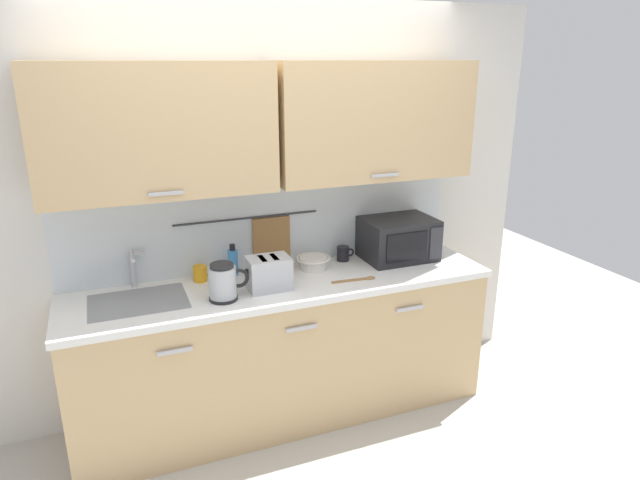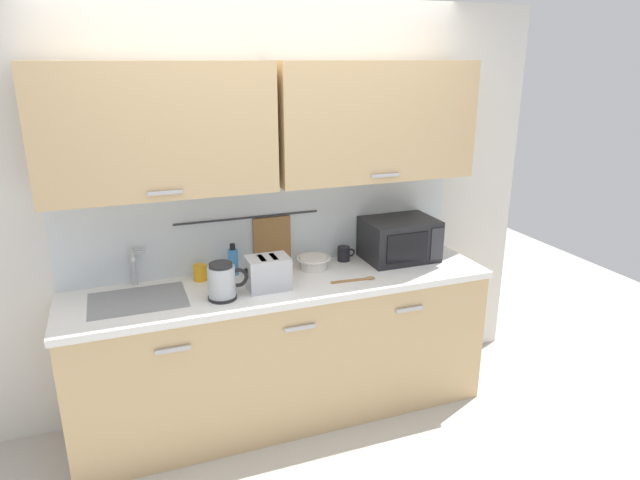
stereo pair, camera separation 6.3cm
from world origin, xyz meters
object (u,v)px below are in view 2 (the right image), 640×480
at_px(microwave, 399,239).
at_px(mixing_bowl, 314,262).
at_px(electric_kettle, 222,282).
at_px(toaster, 268,273).
at_px(mug_near_sink, 201,273).
at_px(mug_by_kettle, 344,254).
at_px(wooden_spoon, 359,280).
at_px(dish_soap_bottle, 233,261).

height_order(microwave, mixing_bowl, microwave).
relative_size(electric_kettle, mixing_bowl, 1.06).
bearing_deg(mixing_bowl, toaster, -149.72).
distance_m(mug_near_sink, mug_by_kettle, 0.93).
relative_size(microwave, electric_kettle, 2.03).
bearing_deg(wooden_spoon, mug_by_kettle, 81.43).
distance_m(electric_kettle, mug_by_kettle, 0.92).
bearing_deg(electric_kettle, microwave, 10.90).
xyz_separation_m(electric_kettle, wooden_spoon, (0.81, -0.02, -0.10)).
bearing_deg(toaster, microwave, 10.86).
xyz_separation_m(mug_by_kettle, wooden_spoon, (-0.05, -0.35, -0.04)).
bearing_deg(mug_by_kettle, electric_kettle, -159.17).
xyz_separation_m(dish_soap_bottle, wooden_spoon, (0.67, -0.36, -0.08)).
distance_m(electric_kettle, wooden_spoon, 0.81).
height_order(mixing_bowl, wooden_spoon, mixing_bowl).
bearing_deg(dish_soap_bottle, electric_kettle, -111.25).
xyz_separation_m(microwave, dish_soap_bottle, (-1.08, 0.11, -0.05)).
bearing_deg(microwave, electric_kettle, -169.10).
relative_size(microwave, mixing_bowl, 2.15).
bearing_deg(mug_by_kettle, dish_soap_bottle, 178.95).
distance_m(dish_soap_bottle, mug_by_kettle, 0.73).
relative_size(microwave, mug_near_sink, 3.83).
xyz_separation_m(mug_near_sink, toaster, (0.34, -0.26, 0.05)).
height_order(mixing_bowl, toaster, toaster).
bearing_deg(dish_soap_bottle, mug_by_kettle, -1.05).
bearing_deg(electric_kettle, mug_near_sink, 102.55).
bearing_deg(mixing_bowl, wooden_spoon, -56.90).
height_order(electric_kettle, mug_near_sink, electric_kettle).
xyz_separation_m(mug_near_sink, mug_by_kettle, (0.93, 0.01, 0.00)).
xyz_separation_m(microwave, mug_near_sink, (-1.28, 0.08, -0.09)).
relative_size(mug_near_sink, toaster, 0.47).
height_order(microwave, toaster, microwave).
bearing_deg(microwave, toaster, -169.14).
xyz_separation_m(mixing_bowl, wooden_spoon, (0.18, -0.28, -0.04)).
bearing_deg(toaster, mug_near_sink, 142.43).
height_order(electric_kettle, dish_soap_bottle, electric_kettle).
bearing_deg(mug_near_sink, microwave, -3.70).
relative_size(electric_kettle, wooden_spoon, 0.82).
distance_m(mixing_bowl, mug_by_kettle, 0.25).
bearing_deg(mixing_bowl, dish_soap_bottle, 170.53).
bearing_deg(mixing_bowl, microwave, -2.42).
relative_size(electric_kettle, mug_by_kettle, 1.89).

